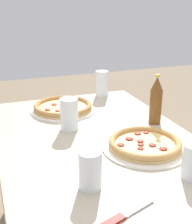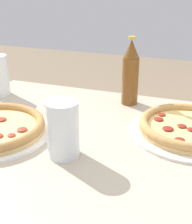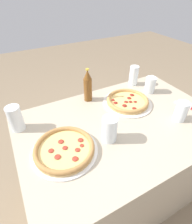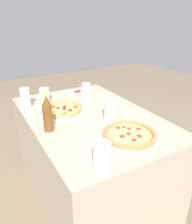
% 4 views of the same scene
% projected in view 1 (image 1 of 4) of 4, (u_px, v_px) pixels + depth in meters
% --- Properties ---
extents(table, '(1.23, 0.81, 0.73)m').
position_uv_depth(table, '(97.00, 211.00, 1.44)').
color(table, '#B7A88E').
rests_on(table, ground_plane).
extents(pizza_pepperoni, '(0.34, 0.34, 0.04)m').
position_uv_depth(pizza_pepperoni, '(145.00, 144.00, 1.23)').
color(pizza_pepperoni, silver).
rests_on(pizza_pepperoni, table).
extents(pizza_margherita, '(0.34, 0.34, 0.04)m').
position_uv_depth(pizza_margherita, '(63.00, 107.00, 1.63)').
color(pizza_margherita, white).
rests_on(pizza_margherita, table).
extents(glass_water, '(0.07, 0.07, 0.12)m').
position_uv_depth(glass_water, '(90.00, 171.00, 0.97)').
color(glass_water, white).
rests_on(glass_water, table).
extents(glass_orange_juice, '(0.08, 0.08, 0.15)m').
position_uv_depth(glass_orange_juice, '(102.00, 84.00, 1.86)').
color(glass_orange_juice, white).
rests_on(glass_orange_juice, table).
extents(glass_cola, '(0.08, 0.08, 0.15)m').
position_uv_depth(glass_cola, '(69.00, 116.00, 1.39)').
color(glass_cola, white).
rests_on(glass_cola, table).
extents(beer_bottle, '(0.06, 0.06, 0.24)m').
position_uv_depth(beer_bottle, '(156.00, 101.00, 1.44)').
color(beer_bottle, brown).
rests_on(beer_bottle, table).
extents(knife, '(0.08, 0.19, 0.01)m').
position_uv_depth(knife, '(126.00, 214.00, 0.86)').
color(knife, maroon).
rests_on(knife, table).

